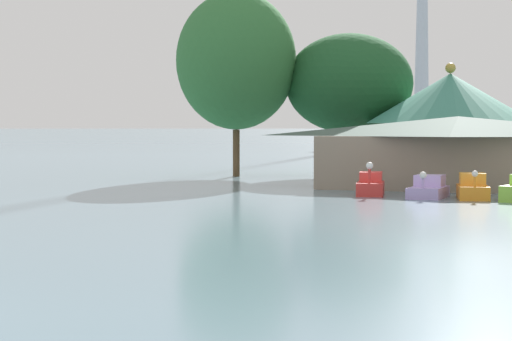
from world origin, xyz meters
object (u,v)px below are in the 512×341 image
at_px(pedal_boat_orange, 473,189).
at_px(boathouse, 458,151).
at_px(shoreline_tree_tall_left, 236,61).
at_px(pedal_boat_lavender, 428,189).
at_px(green_roof_pavilion, 450,120).
at_px(shoreline_tree_mid, 349,83).
at_px(pedal_boat_red, 371,186).

height_order(pedal_boat_orange, boathouse, boathouse).
bearing_deg(shoreline_tree_tall_left, boathouse, -27.30).
bearing_deg(pedal_boat_lavender, green_roof_pavilion, -173.09).
relative_size(shoreline_tree_tall_left, shoreline_tree_mid, 1.28).
bearing_deg(shoreline_tree_tall_left, pedal_boat_red, -49.38).
distance_m(pedal_boat_red, pedal_boat_orange, 5.40).
height_order(pedal_boat_red, shoreline_tree_tall_left, shoreline_tree_tall_left).
bearing_deg(pedal_boat_orange, pedal_boat_lavender, -104.63).
bearing_deg(green_roof_pavilion, shoreline_tree_tall_left, -178.78).
relative_size(green_roof_pavilion, shoreline_tree_tall_left, 0.85).
bearing_deg(pedal_boat_orange, shoreline_tree_tall_left, -140.05).
height_order(shoreline_tree_tall_left, shoreline_tree_mid, shoreline_tree_tall_left).
bearing_deg(boathouse, shoreline_tree_tall_left, 152.70).
height_order(pedal_boat_orange, shoreline_tree_tall_left, shoreline_tree_tall_left).
xyz_separation_m(pedal_boat_red, pedal_boat_lavender, (3.10, -0.69, -0.05)).
relative_size(pedal_boat_red, green_roof_pavilion, 0.26).
relative_size(pedal_boat_orange, shoreline_tree_tall_left, 0.23).
height_order(pedal_boat_lavender, shoreline_tree_tall_left, shoreline_tree_tall_left).
xyz_separation_m(pedal_boat_orange, shoreline_tree_tall_left, (-17.86, 15.53, 7.77)).
bearing_deg(shoreline_tree_mid, pedal_boat_orange, -61.10).
distance_m(pedal_boat_red, pedal_boat_lavender, 3.18).
bearing_deg(shoreline_tree_tall_left, green_roof_pavilion, 1.22).
xyz_separation_m(pedal_boat_red, shoreline_tree_mid, (-4.98, 17.74, 6.19)).
bearing_deg(pedal_boat_orange, boathouse, -177.69).
bearing_deg(pedal_boat_red, pedal_boat_lavender, 69.49).
bearing_deg(boathouse, shoreline_tree_mid, 127.42).
height_order(green_roof_pavilion, shoreline_tree_tall_left, shoreline_tree_tall_left).
distance_m(boathouse, green_roof_pavilion, 9.11).
xyz_separation_m(green_roof_pavilion, shoreline_tree_tall_left, (-15.06, -0.32, 4.25)).
bearing_deg(pedal_boat_orange, pedal_boat_red, -108.76).
distance_m(pedal_boat_lavender, shoreline_tree_mid, 21.07).
xyz_separation_m(boathouse, green_roof_pavilion, (-1.39, 8.81, 1.84)).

